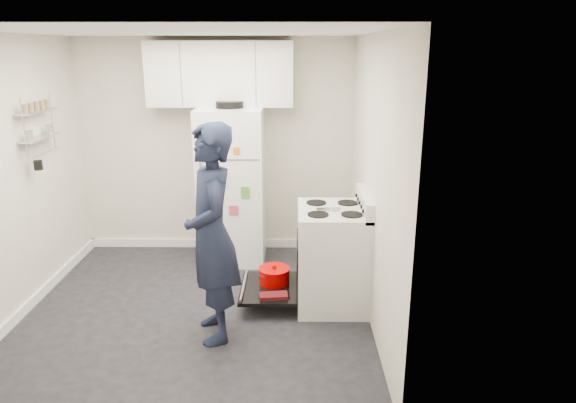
{
  "coord_description": "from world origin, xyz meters",
  "views": [
    {
      "loc": [
        0.9,
        -4.36,
        2.37
      ],
      "look_at": [
        0.86,
        0.05,
        1.05
      ],
      "focal_mm": 32.0,
      "sensor_mm": 36.0,
      "label": 1
    }
  ],
  "objects_px": {
    "open_oven_door": "(272,282)",
    "person": "(212,235)",
    "electric_range": "(331,257)",
    "refrigerator": "(232,185)"
  },
  "relations": [
    {
      "from": "open_oven_door",
      "to": "person",
      "type": "relative_size",
      "value": 0.38
    },
    {
      "from": "electric_range",
      "to": "refrigerator",
      "type": "relative_size",
      "value": 0.6
    },
    {
      "from": "electric_range",
      "to": "refrigerator",
      "type": "xyz_separation_m",
      "value": [
        -1.05,
        1.1,
        0.41
      ]
    },
    {
      "from": "open_oven_door",
      "to": "person",
      "type": "bearing_deg",
      "value": -126.18
    },
    {
      "from": "open_oven_door",
      "to": "refrigerator",
      "type": "distance_m",
      "value": 1.36
    },
    {
      "from": "open_oven_door",
      "to": "refrigerator",
      "type": "bearing_deg",
      "value": 114.48
    },
    {
      "from": "person",
      "to": "refrigerator",
      "type": "bearing_deg",
      "value": 164.11
    },
    {
      "from": "electric_range",
      "to": "open_oven_door",
      "type": "relative_size",
      "value": 1.57
    },
    {
      "from": "electric_range",
      "to": "person",
      "type": "relative_size",
      "value": 0.6
    },
    {
      "from": "electric_range",
      "to": "refrigerator",
      "type": "height_order",
      "value": "refrigerator"
    }
  ]
}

